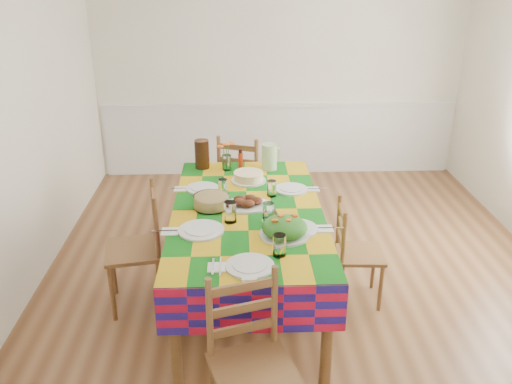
% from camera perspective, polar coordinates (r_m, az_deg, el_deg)
% --- Properties ---
extents(room, '(4.58, 5.08, 2.78)m').
position_cam_1_polar(room, '(4.34, 5.11, 6.97)').
color(room, brown).
rests_on(room, ground).
extents(wainscot, '(4.41, 0.06, 0.92)m').
position_cam_1_polar(wainscot, '(6.96, 2.40, 5.84)').
color(wainscot, silver).
rests_on(wainscot, room).
extents(dining_table, '(1.14, 2.11, 0.82)m').
position_cam_1_polar(dining_table, '(4.14, -0.91, -2.99)').
color(dining_table, brown).
rests_on(dining_table, room).
extents(setting_near_head, '(0.49, 0.33, 0.15)m').
position_cam_1_polar(setting_near_head, '(3.38, 0.38, -6.98)').
color(setting_near_head, silver).
rests_on(setting_near_head, dining_table).
extents(setting_left_near, '(0.59, 0.35, 0.16)m').
position_cam_1_polar(setting_left_near, '(3.82, -4.78, -3.31)').
color(setting_left_near, silver).
rests_on(setting_left_near, dining_table).
extents(setting_left_far, '(0.50, 0.30, 0.13)m').
position_cam_1_polar(setting_left_far, '(4.43, -4.98, 0.46)').
color(setting_left_far, silver).
rests_on(setting_left_far, dining_table).
extents(setting_right_near, '(0.57, 0.33, 0.15)m').
position_cam_1_polar(setting_right_near, '(3.83, 3.28, -3.22)').
color(setting_right_near, silver).
rests_on(setting_right_near, dining_table).
extents(setting_right_far, '(0.51, 0.29, 0.13)m').
position_cam_1_polar(setting_right_far, '(4.40, 3.08, 0.34)').
color(setting_right_far, silver).
rests_on(setting_right_far, dining_table).
extents(meat_platter, '(0.39, 0.28, 0.08)m').
position_cam_1_polar(meat_platter, '(4.13, -0.98, -1.16)').
color(meat_platter, silver).
rests_on(meat_platter, dining_table).
extents(salad_platter, '(0.35, 0.35, 0.15)m').
position_cam_1_polar(salad_platter, '(3.70, 3.03, -3.81)').
color(salad_platter, silver).
rests_on(salad_platter, dining_table).
extents(pasta_bowl, '(0.27, 0.27, 0.10)m').
position_cam_1_polar(pasta_bowl, '(4.12, -4.74, -1.01)').
color(pasta_bowl, white).
rests_on(pasta_bowl, dining_table).
extents(cake, '(0.30, 0.30, 0.08)m').
position_cam_1_polar(cake, '(4.61, -0.79, 1.60)').
color(cake, silver).
rests_on(cake, dining_table).
extents(serving_utensils, '(0.15, 0.33, 0.01)m').
position_cam_1_polar(serving_utensils, '(4.02, 1.74, -2.32)').
color(serving_utensils, black).
rests_on(serving_utensils, dining_table).
extents(flower_vase, '(0.17, 0.14, 0.27)m').
position_cam_1_polar(flower_vase, '(4.85, -3.13, 3.58)').
color(flower_vase, white).
rests_on(flower_vase, dining_table).
extents(hot_sauce, '(0.04, 0.04, 0.18)m').
position_cam_1_polar(hot_sauce, '(4.90, -1.64, 3.54)').
color(hot_sauce, red).
rests_on(hot_sauce, dining_table).
extents(green_pitcher, '(0.14, 0.14, 0.24)m').
position_cam_1_polar(green_pitcher, '(4.86, 1.43, 3.73)').
color(green_pitcher, '#A5CD90').
rests_on(green_pitcher, dining_table).
extents(tea_pitcher, '(0.13, 0.13, 0.26)m').
position_cam_1_polar(tea_pitcher, '(4.91, -5.71, 3.98)').
color(tea_pitcher, black).
rests_on(tea_pitcher, dining_table).
extents(name_card, '(0.09, 0.03, 0.02)m').
position_cam_1_polar(name_card, '(3.21, -0.70, -9.25)').
color(name_card, silver).
rests_on(name_card, dining_table).
extents(chair_near, '(0.55, 0.53, 1.00)m').
position_cam_1_polar(chair_near, '(3.15, -0.54, -17.68)').
color(chair_near, brown).
rests_on(chair_near, room).
extents(chair_far, '(0.57, 0.56, 1.01)m').
position_cam_1_polar(chair_far, '(5.45, -1.39, 1.00)').
color(chair_far, brown).
rests_on(chair_far, room).
extents(chair_left, '(0.49, 0.51, 1.00)m').
position_cam_1_polar(chair_left, '(4.33, -12.21, -5.90)').
color(chair_left, brown).
rests_on(chair_left, room).
extents(chair_right, '(0.38, 0.40, 0.85)m').
position_cam_1_polar(chair_right, '(4.39, 10.37, -6.38)').
color(chair_right, brown).
rests_on(chair_right, room).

